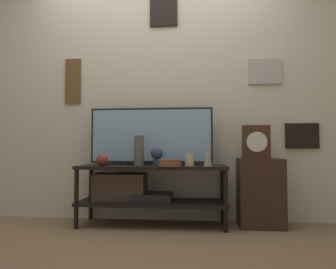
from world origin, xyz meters
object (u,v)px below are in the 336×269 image
television (151,135)px  decorative_bust (157,155)px  mantel_clock (256,142)px  vase_slim_bronze (208,154)px  vase_round_glass (102,160)px  vase_wide_bowl (170,163)px  vase_tall_ceramic (139,151)px  candle_jar (189,159)px

television → decorative_bust: size_ratio=6.91×
decorative_bust → mantel_clock: bearing=4.4°
television → vase_slim_bronze: (0.54, -0.22, -0.17)m
television → vase_round_glass: television is taller
vase_wide_bowl → decorative_bust: size_ratio=1.22×
television → vase_tall_ceramic: television is taller
vase_slim_bronze → vase_round_glass: size_ratio=1.97×
vase_round_glass → television: bearing=27.8°
candle_jar → television: bearing=153.9°
candle_jar → vase_slim_bronze: bearing=-13.1°
television → vase_wide_bowl: 0.41m
television → vase_tall_ceramic: bearing=-114.4°
vase_round_glass → vase_wide_bowl: bearing=-2.2°
vase_slim_bronze → decorative_bust: (-0.47, 0.10, -0.01)m
vase_round_glass → candle_jar: 0.79m
television → vase_tall_ceramic: 0.25m
vase_tall_ceramic → mantel_clock: (1.07, 0.13, 0.08)m
candle_jar → mantel_clock: bearing=11.9°
vase_slim_bronze → mantel_clock: size_ratio=0.72×
vase_slim_bronze → candle_jar: vase_slim_bronze is taller
decorative_bust → vase_slim_bronze: bearing=-11.8°
vase_slim_bronze → vase_wide_bowl: (-0.34, -0.02, -0.08)m
vase_wide_bowl → candle_jar: 0.18m
television → vase_tall_ceramic: size_ratio=4.30×
vase_slim_bronze → mantel_clock: mantel_clock is taller
television → vase_wide_bowl: size_ratio=5.65×
vase_tall_ceramic → vase_round_glass: vase_tall_ceramic is taller
vase_slim_bronze → television: bearing=157.6°
vase_wide_bowl → decorative_bust: (-0.13, 0.12, 0.07)m
decorative_bust → mantel_clock: (0.91, 0.07, 0.12)m
television → candle_jar: size_ratio=9.84×
television → candle_jar: television is taller
television → vase_wide_bowl: television is taller
vase_round_glass → vase_slim_bronze: bearing=-0.1°
vase_tall_ceramic → mantel_clock: size_ratio=0.90×
candle_jar → mantel_clock: mantel_clock is taller
vase_tall_ceramic → vase_slim_bronze: (0.62, -0.04, -0.03)m
vase_round_glass → vase_wide_bowl: (0.62, -0.02, -0.03)m
vase_slim_bronze → decorative_bust: size_ratio=1.29×
vase_round_glass → vase_wide_bowl: size_ratio=0.54×
vase_wide_bowl → mantel_clock: size_ratio=0.68×
television → vase_round_glass: bearing=-152.2°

